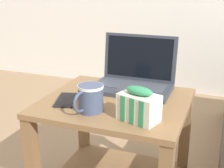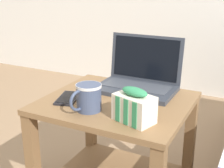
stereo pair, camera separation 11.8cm
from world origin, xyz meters
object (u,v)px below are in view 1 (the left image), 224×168
laptop (134,78)px  mug_front_left (90,97)px  snack_bag (139,106)px  cell_phone (67,100)px

laptop → mug_front_left: size_ratio=2.49×
snack_bag → cell_phone: snack_bag is taller
mug_front_left → cell_phone: 0.15m
mug_front_left → snack_bag: bearing=-3.2°
snack_bag → laptop: bearing=109.7°
laptop → snack_bag: bearing=-70.3°
mug_front_left → cell_phone: size_ratio=0.85×
snack_bag → cell_phone: (-0.32, 0.07, -0.05)m
laptop → mug_front_left: laptop is taller
snack_bag → mug_front_left: bearing=176.8°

